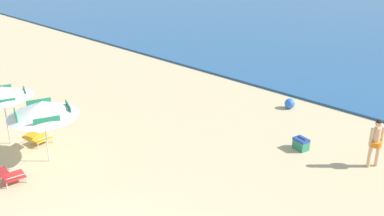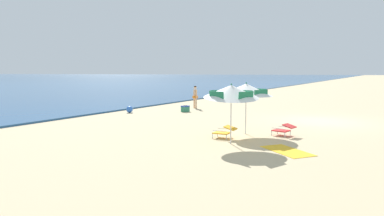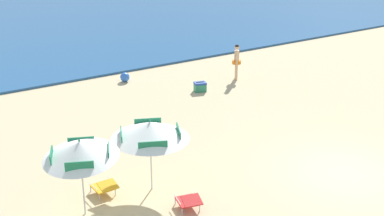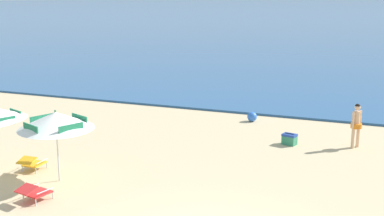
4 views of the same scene
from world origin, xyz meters
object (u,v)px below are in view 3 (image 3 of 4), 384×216
at_px(lounge_chair_under_umbrella, 105,187).
at_px(lounge_chair_beside_umbrella, 189,201).
at_px(beach_umbrella_striped_main, 150,130).
at_px(beach_umbrella_striped_second, 80,150).
at_px(cooler_box, 200,87).
at_px(beach_ball, 125,77).
at_px(person_standing_near_shore, 237,59).

bearing_deg(lounge_chair_under_umbrella, lounge_chair_beside_umbrella, -49.43).
bearing_deg(lounge_chair_under_umbrella, beach_umbrella_striped_main, -16.07).
height_order(beach_umbrella_striped_main, beach_umbrella_striped_second, beach_umbrella_striped_second).
xyz_separation_m(cooler_box, beach_ball, (-2.17, 2.82, 0.01)).
relative_size(beach_umbrella_striped_main, person_standing_near_shore, 1.82).
bearing_deg(lounge_chair_under_umbrella, person_standing_near_shore, 34.80).
bearing_deg(beach_umbrella_striped_second, person_standing_near_shore, 34.89).
distance_m(beach_umbrella_striped_second, lounge_chair_under_umbrella, 1.88).
height_order(beach_umbrella_striped_second, cooler_box, beach_umbrella_striped_second).
height_order(beach_umbrella_striped_second, person_standing_near_shore, beach_umbrella_striped_second).
bearing_deg(lounge_chair_beside_umbrella, beach_umbrella_striped_second, 152.01).
xyz_separation_m(lounge_chair_under_umbrella, lounge_chair_beside_umbrella, (1.60, -1.87, 0.00)).
bearing_deg(cooler_box, beach_umbrella_striped_second, -140.10).
relative_size(cooler_box, beach_ball, 1.36).
distance_m(beach_umbrella_striped_second, person_standing_near_shore, 12.08).
height_order(lounge_chair_beside_umbrella, cooler_box, lounge_chair_beside_umbrella).
xyz_separation_m(lounge_chair_under_umbrella, person_standing_near_shore, (9.06, 6.30, 0.65)).
bearing_deg(lounge_chair_under_umbrella, beach_ball, 61.65).
distance_m(lounge_chair_beside_umbrella, cooler_box, 9.27).
height_order(beach_umbrella_striped_main, beach_ball, beach_umbrella_striped_main).
relative_size(beach_umbrella_striped_main, beach_umbrella_striped_second, 1.07).
bearing_deg(person_standing_near_shore, beach_umbrella_striped_second, -145.11).
xyz_separation_m(beach_umbrella_striped_second, beach_ball, (5.46, 9.21, -1.66)).
relative_size(beach_umbrella_striped_second, beach_ball, 6.55).
distance_m(lounge_chair_under_umbrella, beach_ball, 9.79).
xyz_separation_m(beach_umbrella_striped_second, cooler_box, (7.63, 6.38, -1.66)).
bearing_deg(person_standing_near_shore, lounge_chair_under_umbrella, -145.20).
bearing_deg(beach_umbrella_striped_second, beach_ball, 59.32).
xyz_separation_m(beach_umbrella_striped_main, lounge_chair_under_umbrella, (-1.28, 0.37, -1.55)).
bearing_deg(beach_ball, beach_umbrella_striped_main, -110.55).
distance_m(beach_umbrella_striped_main, lounge_chair_under_umbrella, 2.04).
height_order(lounge_chair_under_umbrella, beach_ball, lounge_chair_under_umbrella).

